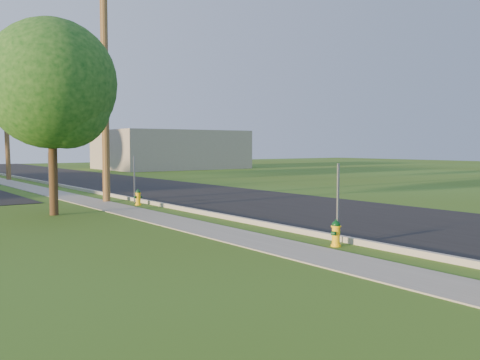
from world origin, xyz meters
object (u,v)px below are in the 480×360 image
object	(u,v)px
utility_pole_mid	(105,87)
hydrant_mid	(138,197)
utility_pole_far	(6,112)
hydrant_near	(336,233)
hydrant_far	(54,180)
tree_verge	(55,89)

from	to	relation	value
utility_pole_mid	hydrant_mid	bearing A→B (deg)	-74.64
utility_pole_far	hydrant_near	world-z (taller)	utility_pole_far
hydrant_mid	utility_pole_mid	bearing A→B (deg)	105.36
hydrant_mid	hydrant_near	bearing A→B (deg)	-90.21
utility_pole_far	hydrant_far	world-z (taller)	utility_pole_far
hydrant_far	hydrant_mid	bearing A→B (deg)	-90.89
hydrant_near	hydrant_far	size ratio (longest dim) A/B	0.84
tree_verge	hydrant_far	size ratio (longest dim) A/B	8.68
utility_pole_far	hydrant_mid	xyz separation A→B (m)	(0.55, -19.99, -4.48)
utility_pole_mid	utility_pole_far	xyz separation A→B (m)	(0.00, 18.00, -0.15)
utility_pole_far	utility_pole_mid	bearing A→B (deg)	-90.00
hydrant_mid	hydrant_far	world-z (taller)	hydrant_far
utility_pole_far	tree_verge	xyz separation A→B (m)	(-3.11, -21.19, -0.40)
utility_pole_mid	hydrant_mid	size ratio (longest dim) A/B	14.77
tree_verge	hydrant_near	size ratio (longest dim) A/B	10.37
utility_pole_mid	hydrant_far	bearing A→B (deg)	85.76
utility_pole_mid	tree_verge	distance (m)	4.49
utility_pole_far	hydrant_near	size ratio (longest dim) A/B	14.40
hydrant_mid	utility_pole_far	bearing A→B (deg)	91.57
utility_pole_mid	hydrant_mid	distance (m)	5.07
utility_pole_far	tree_verge	distance (m)	21.42
hydrant_near	hydrant_mid	world-z (taller)	hydrant_mid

